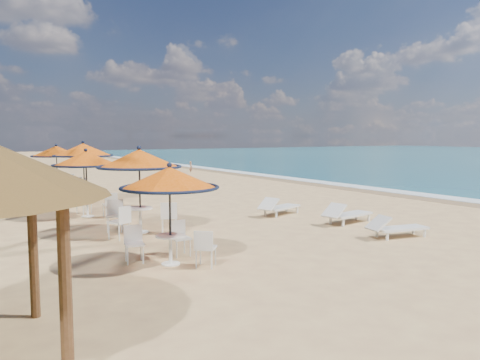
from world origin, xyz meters
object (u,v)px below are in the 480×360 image
object	(u,v)px
station_0	(170,190)
station_3	(83,157)
lounger_far	(278,207)
station_4	(56,157)
station_2	(87,165)
lounger_near	(395,227)
lounger_mid	(346,214)
station_1	(138,169)

from	to	relation	value
station_0	station_3	distance (m)	10.85
lounger_far	station_4	bearing A→B (deg)	98.90
station_2	station_0	bearing A→B (deg)	-90.33
lounger_near	lounger_mid	distance (m)	2.22
station_2	station_3	distance (m)	3.91
station_4	lounger_far	bearing A→B (deg)	-63.13
station_0	lounger_mid	distance (m)	6.82
station_3	lounger_mid	xyz separation A→B (m)	(5.73, -9.46, -1.55)
lounger_near	lounger_mid	bearing A→B (deg)	92.36
station_1	station_3	xyz separation A→B (m)	(0.26, 7.33, 0.05)
station_1	lounger_mid	xyz separation A→B (m)	(5.99, -2.13, -1.49)
station_0	station_3	bearing A→B (deg)	85.60
station_2	station_1	bearing A→B (deg)	-81.36
station_1	lounger_mid	bearing A→B (deg)	-19.58
station_0	lounger_far	bearing A→B (deg)	33.31
station_1	station_2	bearing A→B (deg)	98.64
station_2	station_4	xyz separation A→B (m)	(0.37, 7.16, -0.03)
lounger_far	station_0	bearing A→B (deg)	-164.65
station_3	lounger_near	bearing A→B (deg)	-65.26
station_3	lounger_near	size ratio (longest dim) A/B	1.40
station_3	lounger_mid	distance (m)	11.16
station_4	lounger_near	size ratio (longest dim) A/B	1.31
station_2	lounger_mid	bearing A→B (deg)	-40.82
station_0	lounger_mid	world-z (taller)	station_0
station_1	lounger_mid	distance (m)	6.53
station_4	station_3	bearing A→B (deg)	-82.83
station_4	lounger_mid	world-z (taller)	station_4
station_4	lounger_mid	size ratio (longest dim) A/B	1.21
station_1	lounger_far	distance (m)	5.34
station_1	lounger_far	xyz separation A→B (m)	(5.12, 0.25, -1.51)
station_2	lounger_far	world-z (taller)	station_2
station_4	station_1	bearing A→B (deg)	-89.15
station_3	lounger_far	size ratio (longest dim) A/B	1.33
station_1	lounger_near	world-z (taller)	station_1
station_0	lounger_far	distance (m)	6.93
station_4	lounger_mid	bearing A→B (deg)	-64.33
lounger_mid	lounger_near	bearing A→B (deg)	-107.57
station_2	station_3	size ratio (longest dim) A/B	0.92
station_3	lounger_near	xyz separation A→B (m)	(5.37, -11.65, -1.57)
lounger_near	lounger_far	distance (m)	4.60
lounger_mid	station_4	bearing A→B (deg)	107.37
station_1	station_4	distance (m)	10.66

